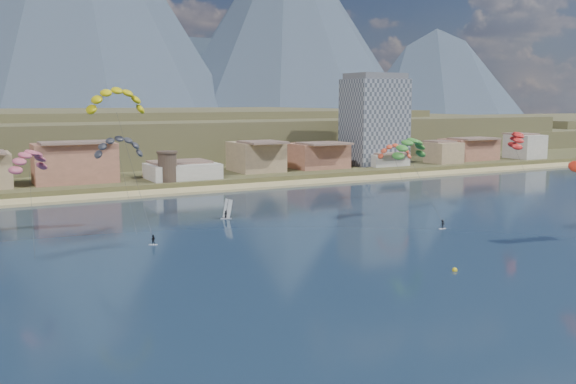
{
  "coord_description": "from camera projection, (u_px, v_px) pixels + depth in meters",
  "views": [
    {
      "loc": [
        -46.28,
        -56.17,
        24.5
      ],
      "look_at": [
        0.0,
        32.0,
        10.0
      ],
      "focal_mm": 39.24,
      "sensor_mm": 36.0,
      "label": 1
    }
  ],
  "objects": [
    {
      "name": "kitesurfer_green",
      "position": [
        410.0,
        146.0,
        130.6
      ],
      "size": [
        10.38,
        15.97,
        19.36
      ],
      "color": "silver",
      "rests_on": "ground"
    },
    {
      "name": "beach",
      "position": [
        159.0,
        193.0,
        166.87
      ],
      "size": [
        2200.0,
        12.0,
        0.9
      ],
      "color": "tan",
      "rests_on": "ground"
    },
    {
      "name": "land",
      "position": [
        15.0,
        128.0,
        564.7
      ],
      "size": [
        2200.0,
        900.0,
        4.0
      ],
      "color": "brown",
      "rests_on": "ground"
    },
    {
      "name": "apartment_tower",
      "position": [
        374.0,
        120.0,
        222.71
      ],
      "size": [
        20.0,
        16.0,
        32.0
      ],
      "color": "gray",
      "rests_on": "ground"
    },
    {
      "name": "kitesurfer_yellow",
      "position": [
        116.0,
        97.0,
        114.97
      ],
      "size": [
        11.39,
        16.78,
        28.98
      ],
      "color": "silver",
      "rests_on": "ground"
    },
    {
      "name": "distant_kite_pink",
      "position": [
        28.0,
        157.0,
        102.46
      ],
      "size": [
        7.82,
        8.25,
        18.15
      ],
      "color": "#262626",
      "rests_on": "ground"
    },
    {
      "name": "ground",
      "position": [
        414.0,
        311.0,
        74.03
      ],
      "size": [
        2400.0,
        2400.0,
        0.0
      ],
      "primitive_type": "plane",
      "color": "black",
      "rests_on": "ground"
    },
    {
      "name": "distant_kite_orange",
      "position": [
        395.0,
        149.0,
        157.25
      ],
      "size": [
        9.36,
        7.42,
        15.77
      ],
      "color": "#262626",
      "rests_on": "ground"
    },
    {
      "name": "watchtower",
      "position": [
        167.0,
        166.0,
        175.3
      ],
      "size": [
        5.82,
        5.82,
        8.6
      ],
      "color": "#47382D",
      "rests_on": "ground"
    },
    {
      "name": "windsurfer",
      "position": [
        227.0,
        213.0,
        131.38
      ],
      "size": [
        2.46,
        2.64,
        4.09
      ],
      "color": "silver",
      "rests_on": "ground"
    },
    {
      "name": "buoy",
      "position": [
        455.0,
        270.0,
        91.19
      ],
      "size": [
        0.78,
        0.78,
        0.78
      ],
      "color": "gold",
      "rests_on": "ground"
    },
    {
      "name": "distant_kite_red",
      "position": [
        515.0,
        138.0,
        149.06
      ],
      "size": [
        8.43,
        9.1,
        18.78
      ],
      "color": "#262626",
      "rests_on": "ground"
    },
    {
      "name": "foothills",
      "position": [
        127.0,
        135.0,
        286.71
      ],
      "size": [
        940.0,
        210.0,
        18.0
      ],
      "color": "brown",
      "rests_on": "ground"
    },
    {
      "name": "distant_kite_dark",
      "position": [
        119.0,
        143.0,
        119.12
      ],
      "size": [
        9.58,
        6.01,
        19.53
      ],
      "color": "#262626",
      "rests_on": "ground"
    }
  ]
}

